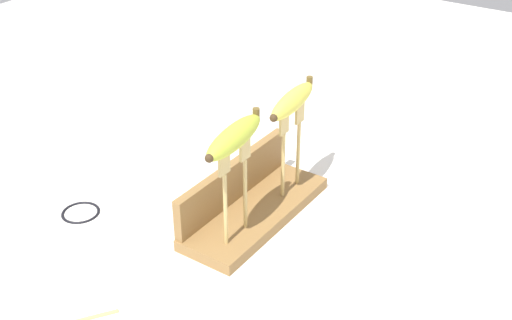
{
  "coord_description": "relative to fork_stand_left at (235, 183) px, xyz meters",
  "views": [
    {
      "loc": [
        -0.81,
        -0.56,
        0.7
      ],
      "look_at": [
        0.0,
        0.0,
        0.12
      ],
      "focal_mm": 45.82,
      "sensor_mm": 36.0,
      "label": 1
    }
  ],
  "objects": [
    {
      "name": "wooden_board",
      "position": [
        0.09,
        0.02,
        -0.11
      ],
      "size": [
        0.32,
        0.12,
        0.02
      ],
      "primitive_type": "cube",
      "color": "olive",
      "rests_on": "ground"
    },
    {
      "name": "wire_coil",
      "position": [
        -0.09,
        0.3,
        -0.12
      ],
      "size": [
        0.07,
        0.07,
        0.01
      ],
      "primitive_type": "torus",
      "color": "black",
      "rests_on": "ground"
    },
    {
      "name": "banana_raised_left",
      "position": [
        -0.0,
        -0.0,
        0.09
      ],
      "size": [
        0.16,
        0.06,
        0.04
      ],
      "color": "#B2C138",
      "rests_on": "fork_stand_left"
    },
    {
      "name": "banana_raised_right",
      "position": [
        0.17,
        -0.0,
        0.08
      ],
      "size": [
        0.16,
        0.05,
        0.04
      ],
      "color": "#DBD147",
      "rests_on": "fork_stand_right"
    },
    {
      "name": "ground_plane",
      "position": [
        0.09,
        0.02,
        -0.13
      ],
      "size": [
        3.0,
        3.0,
        0.0
      ],
      "primitive_type": "plane",
      "color": "silver"
    },
    {
      "name": "fork_stand_left",
      "position": [
        0.0,
        0.0,
        0.0
      ],
      "size": [
        0.08,
        0.01,
        0.17
      ],
      "color": "tan",
      "rests_on": "wooden_board"
    },
    {
      "name": "board_backstop",
      "position": [
        0.09,
        0.07,
        -0.06
      ],
      "size": [
        0.32,
        0.02,
        0.08
      ],
      "primitive_type": "cube",
      "color": "olive",
      "rests_on": "wooden_board"
    },
    {
      "name": "fork_stand_right",
      "position": [
        0.17,
        0.0,
        -0.0
      ],
      "size": [
        0.08,
        0.01,
        0.17
      ],
      "color": "tan",
      "rests_on": "wooden_board"
    }
  ]
}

